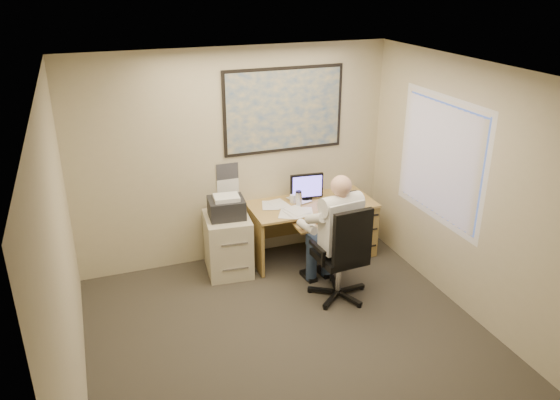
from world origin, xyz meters
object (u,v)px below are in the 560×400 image
object	(u,v)px
office_chair	(341,272)
person	(339,238)
filing_cabinet	(228,239)
desk	(334,221)

from	to	relation	value
office_chair	person	bearing A→B (deg)	83.43
filing_cabinet	office_chair	bearing A→B (deg)	-40.07
filing_cabinet	person	world-z (taller)	person
filing_cabinet	desk	bearing A→B (deg)	6.69
desk	person	size ratio (longest dim) A/B	1.08
desk	filing_cabinet	xyz separation A→B (m)	(-1.46, -0.03, 0.00)
filing_cabinet	office_chair	distance (m)	1.48
office_chair	desk	bearing A→B (deg)	64.58
desk	person	xyz separation A→B (m)	(-0.42, -1.00, 0.30)
desk	office_chair	distance (m)	1.17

